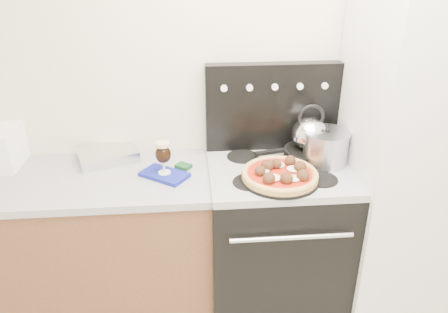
{
  "coord_description": "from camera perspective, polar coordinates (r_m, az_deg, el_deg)",
  "views": [
    {
      "loc": [
        -0.4,
        -0.88,
        1.99
      ],
      "look_at": [
        -0.23,
        1.05,
        1.06
      ],
      "focal_mm": 35.0,
      "sensor_mm": 36.0,
      "label": 1
    }
  ],
  "objects": [
    {
      "name": "base_cabinet",
      "position": [
        2.67,
        -17.88,
        -11.49
      ],
      "size": [
        1.45,
        0.6,
        0.86
      ],
      "primitive_type": "cube",
      "color": "brown",
      "rests_on": "ground"
    },
    {
      "name": "countertop",
      "position": [
        2.44,
        -19.28,
        -2.99
      ],
      "size": [
        1.48,
        0.63,
        0.04
      ],
      "primitive_type": "cube",
      "color": "#A1A1A9",
      "rests_on": "base_cabinet"
    },
    {
      "name": "tea_kettle",
      "position": [
        2.45,
        11.17,
        3.29
      ],
      "size": [
        0.24,
        0.24,
        0.22
      ],
      "primitive_type": null,
      "rotation": [
        0.0,
        0.0,
        -0.22
      ],
      "color": "silver",
      "rests_on": "skillet"
    },
    {
      "name": "skillet",
      "position": [
        2.5,
        10.91,
        0.45
      ],
      "size": [
        0.32,
        0.32,
        0.05
      ],
      "primitive_type": "cylinder",
      "rotation": [
        0.0,
        0.0,
        0.21
      ],
      "color": "black",
      "rests_on": "cooktop"
    },
    {
      "name": "beer_glass",
      "position": [
        2.27,
        -7.93,
        -0.15
      ],
      "size": [
        0.09,
        0.09,
        0.18
      ],
      "primitive_type": null,
      "rotation": [
        0.0,
        0.0,
        -0.04
      ],
      "color": "black",
      "rests_on": "oven_mitt"
    },
    {
      "name": "room_shell",
      "position": [
        1.44,
        11.88,
        -5.81
      ],
      "size": [
        3.52,
        3.01,
        2.52
      ],
      "color": "beige",
      "rests_on": "ground"
    },
    {
      "name": "backguard",
      "position": [
        2.52,
        6.31,
        6.48
      ],
      "size": [
        0.76,
        0.08,
        0.5
      ],
      "primitive_type": "cube",
      "color": "black",
      "rests_on": "cooktop"
    },
    {
      "name": "pizza",
      "position": [
        2.23,
        7.31,
        -2.14
      ],
      "size": [
        0.44,
        0.44,
        0.06
      ],
      "primitive_type": null,
      "rotation": [
        0.0,
        0.0,
        0.15
      ],
      "color": "tan",
      "rests_on": "pizza_pan"
    },
    {
      "name": "stove_body",
      "position": [
        2.62,
        6.67,
        -10.85
      ],
      "size": [
        0.76,
        0.65,
        0.88
      ],
      "primitive_type": "cube",
      "color": "black",
      "rests_on": "ground"
    },
    {
      "name": "cooktop",
      "position": [
        2.37,
        7.23,
        -1.89
      ],
      "size": [
        0.76,
        0.65,
        0.04
      ],
      "primitive_type": "cube",
      "color": "#ADADB2",
      "rests_on": "stove_body"
    },
    {
      "name": "stock_pot",
      "position": [
        2.43,
        13.11,
        1.07
      ],
      "size": [
        0.28,
        0.28,
        0.17
      ],
      "primitive_type": "cylinder",
      "rotation": [
        0.0,
        0.0,
        0.2
      ],
      "color": "#B0AFC1",
      "rests_on": "cooktop"
    },
    {
      "name": "oven_mitt",
      "position": [
        2.32,
        -7.78,
        -2.37
      ],
      "size": [
        0.28,
        0.26,
        0.02
      ],
      "primitive_type": "cube",
      "rotation": [
        0.0,
        0.0,
        -0.62
      ],
      "color": "#151E97",
      "rests_on": "countertop"
    },
    {
      "name": "pizza_pan",
      "position": [
        2.24,
        7.26,
        -2.91
      ],
      "size": [
        0.49,
        0.49,
        0.01
      ],
      "primitive_type": "cylinder",
      "rotation": [
        0.0,
        0.0,
        -0.26
      ],
      "color": "black",
      "rests_on": "cooktop"
    },
    {
      "name": "foil_sheet",
      "position": [
        2.55,
        -14.94,
        0.21
      ],
      "size": [
        0.38,
        0.32,
        0.06
      ],
      "primitive_type": "cube",
      "rotation": [
        0.0,
        0.0,
        0.34
      ],
      "color": "white",
      "rests_on": "countertop"
    },
    {
      "name": "fridge",
      "position": [
        2.57,
        22.88,
        -0.39
      ],
      "size": [
        0.64,
        0.68,
        1.9
      ],
      "primitive_type": "cube",
      "color": "silver",
      "rests_on": "ground"
    }
  ]
}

